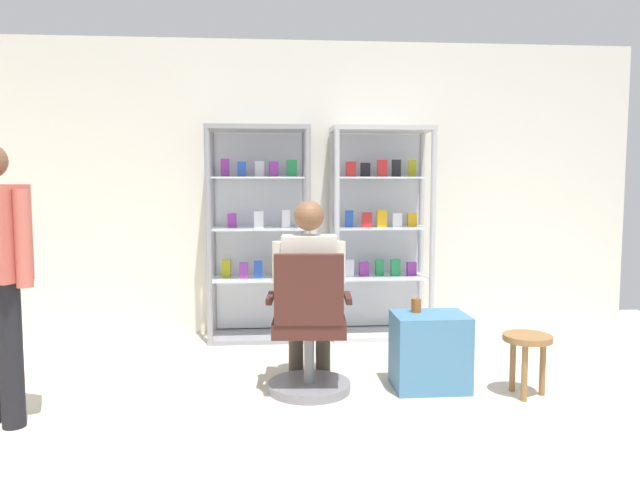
# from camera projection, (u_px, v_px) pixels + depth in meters

# --- Properties ---
(back_wall) EXTENTS (6.00, 0.10, 2.70)m
(back_wall) POSITION_uv_depth(u_px,v_px,m) (318.00, 189.00, 5.73)
(back_wall) COLOR silver
(back_wall) RESTS_ON ground
(display_cabinet_left) EXTENTS (0.90, 0.45, 1.90)m
(display_cabinet_left) POSITION_uv_depth(u_px,v_px,m) (259.00, 232.00, 5.49)
(display_cabinet_left) COLOR gray
(display_cabinet_left) RESTS_ON ground
(display_cabinet_right) EXTENTS (0.90, 0.45, 1.90)m
(display_cabinet_right) POSITION_uv_depth(u_px,v_px,m) (379.00, 231.00, 5.58)
(display_cabinet_right) COLOR #B7B7BC
(display_cabinet_right) RESTS_ON ground
(office_chair) EXTENTS (0.58, 0.56, 0.96)m
(office_chair) POSITION_uv_depth(u_px,v_px,m) (309.00, 336.00, 4.04)
(office_chair) COLOR slate
(office_chair) RESTS_ON ground
(seated_shopkeeper) EXTENTS (0.51, 0.58, 1.29)m
(seated_shopkeeper) POSITION_uv_depth(u_px,v_px,m) (309.00, 285.00, 4.17)
(seated_shopkeeper) COLOR #3F382D
(seated_shopkeeper) RESTS_ON ground
(storage_crate) EXTENTS (0.50, 0.38, 0.52)m
(storage_crate) POSITION_uv_depth(u_px,v_px,m) (430.00, 351.00, 4.17)
(storage_crate) COLOR teal
(storage_crate) RESTS_ON ground
(tea_glass) EXTENTS (0.07, 0.07, 0.10)m
(tea_glass) POSITION_uv_depth(u_px,v_px,m) (416.00, 305.00, 4.19)
(tea_glass) COLOR brown
(tea_glass) RESTS_ON storage_crate
(wooden_stool) EXTENTS (0.32, 0.32, 0.41)m
(wooden_stool) POSITION_uv_depth(u_px,v_px,m) (527.00, 347.00, 4.01)
(wooden_stool) COLOR olive
(wooden_stool) RESTS_ON ground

